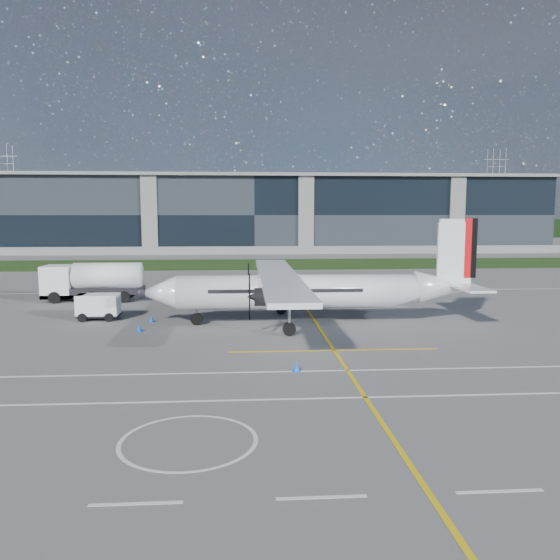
{
  "coord_description": "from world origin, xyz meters",
  "views": [
    {
      "loc": [
        -2.06,
        -35.94,
        7.68
      ],
      "look_at": [
        0.49,
        2.6,
        3.01
      ],
      "focal_mm": 35.0,
      "sensor_mm": 36.0,
      "label": 1
    }
  ],
  "objects_px": {
    "safety_cone_stbdwing": "(265,295)",
    "safety_cone_portwing": "(296,366)",
    "pylon_west": "(5,192)",
    "baggage_tug": "(98,307)",
    "pylon_east": "(495,193)",
    "turboprop_aircraft": "(310,271)",
    "safety_cone_nose_stbd": "(151,319)",
    "safety_cone_nose_port": "(139,328)",
    "ground_crew_person": "(112,303)",
    "fuel_tanker_truck": "(86,282)"
  },
  "relations": [
    {
      "from": "pylon_west",
      "to": "turboprop_aircraft",
      "type": "distance_m",
      "value": 170.05
    },
    {
      "from": "pylon_west",
      "to": "baggage_tug",
      "type": "relative_size",
      "value": 9.56
    },
    {
      "from": "fuel_tanker_truck",
      "to": "ground_crew_person",
      "type": "relative_size",
      "value": 4.22
    },
    {
      "from": "safety_cone_stbdwing",
      "to": "safety_cone_portwing",
      "type": "xyz_separation_m",
      "value": [
        0.59,
        -24.09,
        0.0
      ]
    },
    {
      "from": "baggage_tug",
      "to": "safety_cone_stbdwing",
      "type": "height_order",
      "value": "baggage_tug"
    },
    {
      "from": "turboprop_aircraft",
      "to": "fuel_tanker_truck",
      "type": "relative_size",
      "value": 2.72
    },
    {
      "from": "safety_cone_portwing",
      "to": "safety_cone_nose_stbd",
      "type": "bearing_deg",
      "value": 125.24
    },
    {
      "from": "pylon_east",
      "to": "ground_crew_person",
      "type": "bearing_deg",
      "value": -123.76
    },
    {
      "from": "turboprop_aircraft",
      "to": "safety_cone_stbdwing",
      "type": "relative_size",
      "value": 49.33
    },
    {
      "from": "pylon_east",
      "to": "safety_cone_nose_port",
      "type": "xyz_separation_m",
      "value": [
        -93.99,
        -150.12,
        -14.75
      ]
    },
    {
      "from": "ground_crew_person",
      "to": "safety_cone_stbdwing",
      "type": "xyz_separation_m",
      "value": [
        11.79,
        9.09,
        -0.82
      ]
    },
    {
      "from": "fuel_tanker_truck",
      "to": "ground_crew_person",
      "type": "bearing_deg",
      "value": -62.9
    },
    {
      "from": "safety_cone_portwing",
      "to": "turboprop_aircraft",
      "type": "bearing_deg",
      "value": 80.0
    },
    {
      "from": "safety_cone_nose_port",
      "to": "safety_cone_portwing",
      "type": "xyz_separation_m",
      "value": [
        9.45,
        -9.85,
        0.0
      ]
    },
    {
      "from": "pylon_east",
      "to": "ground_crew_person",
      "type": "relative_size",
      "value": 13.97
    },
    {
      "from": "fuel_tanker_truck",
      "to": "safety_cone_nose_stbd",
      "type": "distance_m",
      "value": 12.64
    },
    {
      "from": "safety_cone_stbdwing",
      "to": "safety_cone_portwing",
      "type": "height_order",
      "value": "same"
    },
    {
      "from": "safety_cone_stbdwing",
      "to": "safety_cone_portwing",
      "type": "bearing_deg",
      "value": -88.6
    },
    {
      "from": "baggage_tug",
      "to": "safety_cone_nose_port",
      "type": "height_order",
      "value": "baggage_tug"
    },
    {
      "from": "pylon_west",
      "to": "turboprop_aircraft",
      "type": "bearing_deg",
      "value": -60.9
    },
    {
      "from": "fuel_tanker_truck",
      "to": "safety_cone_stbdwing",
      "type": "height_order",
      "value": "fuel_tanker_truck"
    },
    {
      "from": "safety_cone_nose_port",
      "to": "safety_cone_stbdwing",
      "type": "bearing_deg",
      "value": 58.08
    },
    {
      "from": "safety_cone_stbdwing",
      "to": "safety_cone_nose_stbd",
      "type": "bearing_deg",
      "value": -127.85
    },
    {
      "from": "turboprop_aircraft",
      "to": "safety_cone_portwing",
      "type": "relative_size",
      "value": 49.33
    },
    {
      "from": "pylon_east",
      "to": "fuel_tanker_truck",
      "type": "bearing_deg",
      "value": -126.47
    },
    {
      "from": "baggage_tug",
      "to": "safety_cone_nose_port",
      "type": "relative_size",
      "value": 6.27
    },
    {
      "from": "ground_crew_person",
      "to": "safety_cone_portwing",
      "type": "xyz_separation_m",
      "value": [
        12.38,
        -15.0,
        -0.82
      ]
    },
    {
      "from": "pylon_east",
      "to": "safety_cone_nose_stbd",
      "type": "relative_size",
      "value": 60.0
    },
    {
      "from": "pylon_east",
      "to": "turboprop_aircraft",
      "type": "bearing_deg",
      "value": -119.09
    },
    {
      "from": "safety_cone_nose_stbd",
      "to": "safety_cone_portwing",
      "type": "bearing_deg",
      "value": -54.76
    },
    {
      "from": "fuel_tanker_truck",
      "to": "safety_cone_stbdwing",
      "type": "xyz_separation_m",
      "value": [
        15.98,
        0.91,
        -1.45
      ]
    },
    {
      "from": "safety_cone_nose_stbd",
      "to": "safety_cone_nose_port",
      "type": "xyz_separation_m",
      "value": [
        -0.26,
        -3.16,
        0.0
      ]
    },
    {
      "from": "turboprop_aircraft",
      "to": "ground_crew_person",
      "type": "bearing_deg",
      "value": 167.22
    },
    {
      "from": "baggage_tug",
      "to": "ground_crew_person",
      "type": "xyz_separation_m",
      "value": [
        0.81,
        0.83,
        0.13
      ]
    },
    {
      "from": "turboprop_aircraft",
      "to": "baggage_tug",
      "type": "height_order",
      "value": "turboprop_aircraft"
    },
    {
      "from": "fuel_tanker_truck",
      "to": "baggage_tug",
      "type": "distance_m",
      "value": 9.65
    },
    {
      "from": "baggage_tug",
      "to": "ground_crew_person",
      "type": "height_order",
      "value": "ground_crew_person"
    },
    {
      "from": "baggage_tug",
      "to": "ground_crew_person",
      "type": "bearing_deg",
      "value": 45.53
    },
    {
      "from": "baggage_tug",
      "to": "safety_cone_portwing",
      "type": "relative_size",
      "value": 6.27
    },
    {
      "from": "pylon_east",
      "to": "safety_cone_portwing",
      "type": "distance_m",
      "value": 181.54
    },
    {
      "from": "pylon_east",
      "to": "baggage_tug",
      "type": "distance_m",
      "value": 176.09
    },
    {
      "from": "pylon_east",
      "to": "fuel_tanker_truck",
      "type": "distance_m",
      "value": 170.62
    },
    {
      "from": "pylon_west",
      "to": "ground_crew_person",
      "type": "xyz_separation_m",
      "value": [
        68.08,
        -144.98,
        -13.93
      ]
    },
    {
      "from": "safety_cone_nose_port",
      "to": "pylon_west",
      "type": "bearing_deg",
      "value": 115.31
    },
    {
      "from": "ground_crew_person",
      "to": "safety_cone_nose_port",
      "type": "bearing_deg",
      "value": -132.1
    },
    {
      "from": "ground_crew_person",
      "to": "safety_cone_nose_stbd",
      "type": "bearing_deg",
      "value": -103.62
    },
    {
      "from": "baggage_tug",
      "to": "pylon_west",
      "type": "bearing_deg",
      "value": 114.77
    },
    {
      "from": "pylon_west",
      "to": "turboprop_aircraft",
      "type": "height_order",
      "value": "pylon_west"
    },
    {
      "from": "turboprop_aircraft",
      "to": "fuel_tanker_truck",
      "type": "height_order",
      "value": "turboprop_aircraft"
    },
    {
      "from": "fuel_tanker_truck",
      "to": "safety_cone_portwing",
      "type": "bearing_deg",
      "value": -54.44
    }
  ]
}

